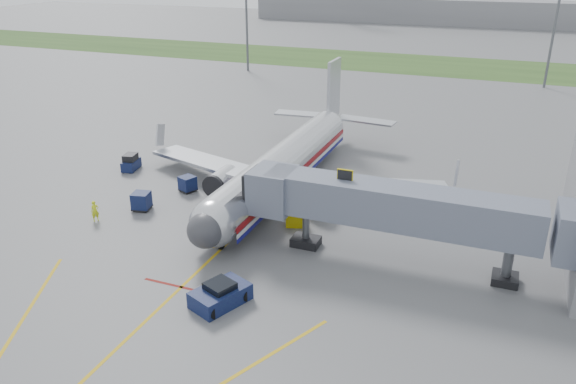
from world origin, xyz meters
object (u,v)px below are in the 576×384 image
at_px(airliner, 284,164).
at_px(ramp_worker, 95,211).
at_px(pushback_tug, 220,295).
at_px(baggage_tug, 131,163).
at_px(belt_loader, 232,206).

bearing_deg(airliner, ramp_worker, -134.46).
relative_size(pushback_tug, ramp_worker, 2.36).
bearing_deg(pushback_tug, baggage_tug, 137.85).
xyz_separation_m(baggage_tug, belt_loader, (14.93, -5.44, -0.32)).
relative_size(pushback_tug, baggage_tug, 1.61).
distance_m(airliner, ramp_worker, 18.01).
bearing_deg(baggage_tug, belt_loader, -20.03).
bearing_deg(baggage_tug, ramp_worker, -67.49).
xyz_separation_m(airliner, pushback_tug, (3.50, -19.98, -1.98)).
distance_m(pushback_tug, belt_loader, 14.78).
bearing_deg(ramp_worker, baggage_tug, 59.11).
xyz_separation_m(airliner, belt_loader, (-2.50, -6.47, -2.19)).
height_order(airliner, baggage_tug, airliner).
bearing_deg(belt_loader, pushback_tug, -66.03).
distance_m(pushback_tug, ramp_worker, 17.59).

